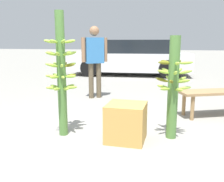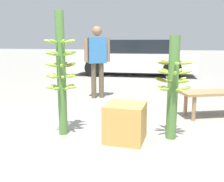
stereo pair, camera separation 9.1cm
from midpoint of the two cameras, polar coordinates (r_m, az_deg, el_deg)
name	(u,v)px [view 2 (the right image)]	position (r m, az deg, el deg)	size (l,w,h in m)	color
ground_plane	(109,143)	(3.11, 0.26, -11.81)	(80.00, 80.00, 0.00)	gray
banana_stalk_left	(61,72)	(3.26, -10.73, 4.23)	(0.41, 0.41, 1.59)	#4C7A38
banana_stalk_center	(173,86)	(3.18, 14.55, 1.03)	(0.45, 0.45, 1.29)	#4C7A38
vendor_person	(97,56)	(5.45, -2.90, 8.09)	(0.53, 0.39, 1.55)	brown
parked_car	(135,58)	(9.50, 5.65, 7.51)	(4.58, 2.05, 1.30)	silver
produce_crate	(125,122)	(3.13, 3.89, -7.15)	(0.47, 0.47, 0.47)	#C69347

